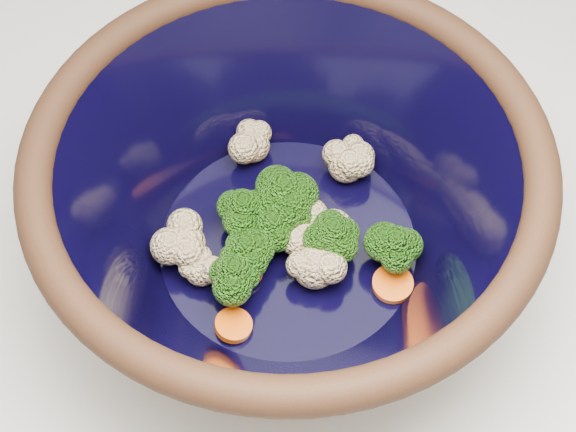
# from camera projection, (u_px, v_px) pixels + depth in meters

# --- Properties ---
(mixing_bowl) EXTENTS (0.37, 0.37, 0.16)m
(mixing_bowl) POSITION_uv_depth(u_px,v_px,m) (288.00, 204.00, 0.59)
(mixing_bowl) COLOR black
(mixing_bowl) RESTS_ON counter
(vegetable_pile) EXTENTS (0.19, 0.19, 0.06)m
(vegetable_pile) POSITION_uv_depth(u_px,v_px,m) (290.00, 224.00, 0.62)
(vegetable_pile) COLOR #608442
(vegetable_pile) RESTS_ON mixing_bowl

